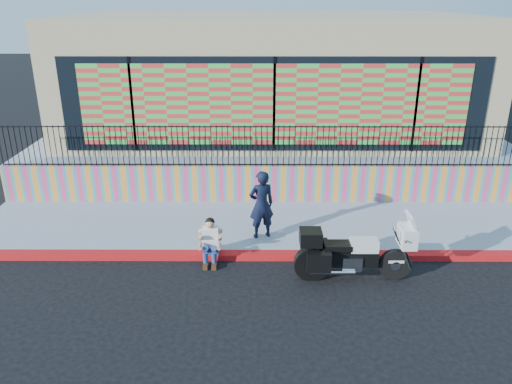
{
  "coord_description": "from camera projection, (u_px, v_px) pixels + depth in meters",
  "views": [
    {
      "loc": [
        -0.49,
        -10.53,
        5.87
      ],
      "look_at": [
        -0.53,
        1.2,
        1.24
      ],
      "focal_mm": 35.0,
      "sensor_mm": 36.0,
      "label": 1
    }
  ],
  "objects": [
    {
      "name": "metal_fence",
      "position": [
        275.0,
        146.0,
        14.29
      ],
      "size": [
        15.8,
        0.04,
        1.2
      ],
      "primitive_type": null,
      "color": "black",
      "rests_on": "mural_wall"
    },
    {
      "name": "sidewalk",
      "position": [
        276.0,
        226.0,
        13.46
      ],
      "size": [
        16.0,
        3.0,
        0.15
      ],
      "primitive_type": "cube",
      "color": "gray",
      "rests_on": "ground"
    },
    {
      "name": "red_curb",
      "position": [
        278.0,
        255.0,
        11.92
      ],
      "size": [
        16.0,
        0.3,
        0.15
      ],
      "primitive_type": "cube",
      "color": "#A9140C",
      "rests_on": "ground"
    },
    {
      "name": "seated_man",
      "position": [
        210.0,
        245.0,
        11.61
      ],
      "size": [
        0.54,
        0.71,
        1.06
      ],
      "color": "navy",
      "rests_on": "ground"
    },
    {
      "name": "ground",
      "position": [
        278.0,
        258.0,
        11.95
      ],
      "size": [
        90.0,
        90.0,
        0.0
      ],
      "primitive_type": "plane",
      "color": "black",
      "rests_on": "ground"
    },
    {
      "name": "elevated_platform",
      "position": [
        270.0,
        139.0,
        19.49
      ],
      "size": [
        16.0,
        10.0,
        1.25
      ],
      "primitive_type": "cube",
      "color": "gray",
      "rests_on": "ground"
    },
    {
      "name": "storefront_building",
      "position": [
        271.0,
        72.0,
        18.32
      ],
      "size": [
        14.0,
        8.06,
        4.0
      ],
      "color": "tan",
      "rests_on": "elevated_platform"
    },
    {
      "name": "police_officer",
      "position": [
        261.0,
        204.0,
        12.39
      ],
      "size": [
        0.74,
        0.6,
        1.76
      ],
      "primitive_type": "imported",
      "rotation": [
        0.0,
        0.0,
        3.45
      ],
      "color": "black",
      "rests_on": "sidewalk"
    },
    {
      "name": "mural_wall",
      "position": [
        274.0,
        183.0,
        14.72
      ],
      "size": [
        16.0,
        0.2,
        1.1
      ],
      "primitive_type": "cube",
      "color": "#E33B6F",
      "rests_on": "sidewalk"
    },
    {
      "name": "police_motorcycle",
      "position": [
        352.0,
        252.0,
        10.86
      ],
      "size": [
        2.54,
        0.84,
        1.58
      ],
      "color": "black",
      "rests_on": "ground"
    }
  ]
}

